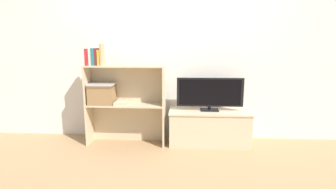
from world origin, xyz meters
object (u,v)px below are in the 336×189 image
at_px(book_tan, 102,55).
at_px(laptop, 102,84).
at_px(book_maroon, 97,57).
at_px(book_ivory, 91,55).
at_px(tv, 210,93).
at_px(book_crimson, 88,57).
at_px(magazine_stack, 122,103).
at_px(book_mustard, 100,58).
at_px(tv_stand, 209,127).
at_px(storage_basket_left, 102,94).
at_px(book_teal, 94,57).

distance_m(book_tan, laptop, 0.36).
distance_m(book_maroon, laptop, 0.33).
height_order(book_ivory, book_tan, book_tan).
height_order(tv, laptop, tv).
xyz_separation_m(book_crimson, magazine_stack, (0.38, 0.03, -0.56)).
xyz_separation_m(laptop, magazine_stack, (0.24, 0.01, -0.23)).
xyz_separation_m(book_maroon, book_mustard, (0.03, 0.00, -0.01)).
height_order(tv_stand, storage_basket_left, storage_basket_left).
relative_size(tv_stand, book_maroon, 4.92).
bearing_deg(book_maroon, storage_basket_left, 35.35).
bearing_deg(tv_stand, book_maroon, -175.27).
bearing_deg(storage_basket_left, book_crimson, -171.27).
bearing_deg(book_crimson, book_mustard, 0.00).
xyz_separation_m(book_crimson, book_teal, (0.07, 0.00, 0.00)).
xyz_separation_m(book_ivory, book_maroon, (0.07, 0.00, -0.02)).
relative_size(book_crimson, storage_basket_left, 0.65).
height_order(book_teal, storage_basket_left, book_teal).
bearing_deg(tv_stand, book_mustard, -175.16).
bearing_deg(book_maroon, tv, 4.67).
relative_size(book_mustard, storage_basket_left, 0.61).
distance_m(tv, book_mustard, 1.40).
bearing_deg(book_teal, storage_basket_left, 18.23).
distance_m(book_ivory, storage_basket_left, 0.48).
bearing_deg(tv, book_mustard, -175.23).
height_order(book_crimson, book_ivory, book_ivory).
bearing_deg(tv, book_teal, -175.45).
distance_m(book_ivory, magazine_stack, 0.67).
bearing_deg(book_teal, book_tan, 0.00).
bearing_deg(book_maroon, book_teal, 180.00).
relative_size(book_crimson, laptop, 0.62).
height_order(tv_stand, book_crimson, book_crimson).
xyz_separation_m(book_ivory, magazine_stack, (0.35, 0.03, -0.58)).
bearing_deg(book_crimson, book_ivory, 0.00).
xyz_separation_m(book_teal, magazine_stack, (0.31, 0.03, -0.56)).
distance_m(laptop, magazine_stack, 0.33).
distance_m(book_teal, magazine_stack, 0.64).
xyz_separation_m(tv, book_teal, (-1.39, -0.11, 0.44)).
bearing_deg(tv, book_ivory, -175.57).
height_order(book_crimson, book_maroon, book_maroon).
xyz_separation_m(tv, storage_basket_left, (-1.33, -0.09, -0.01)).
bearing_deg(book_teal, book_maroon, 0.00).
bearing_deg(book_tan, storage_basket_left, 144.05).
distance_m(book_maroon, storage_basket_left, 0.45).
bearing_deg(storage_basket_left, book_teal, -161.77).
distance_m(book_crimson, laptop, 0.36).
relative_size(book_teal, book_tan, 0.81).
relative_size(book_crimson, book_mustard, 1.06).
bearing_deg(book_crimson, storage_basket_left, 8.73).
xyz_separation_m(book_crimson, book_ivory, (0.04, 0.00, 0.02)).
relative_size(book_maroon, magazine_stack, 0.84).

